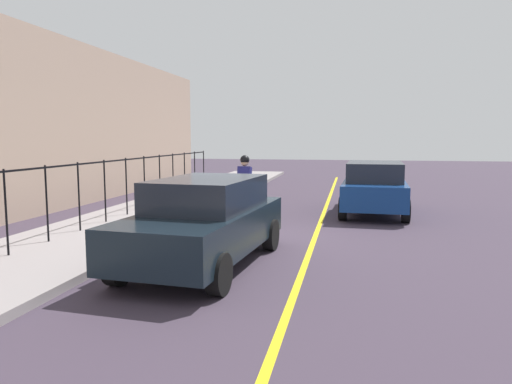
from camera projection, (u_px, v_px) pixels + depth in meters
The scene contains 8 objects.
ground_plane at pixel (240, 242), 10.73m from camera, with size 80.00×80.00×0.00m, color #3D3240.
lane_line_centre at pixel (312, 245), 10.42m from camera, with size 36.00×0.12×0.01m, color yellow.
sidewalk at pixel (101, 233), 11.38m from camera, with size 40.00×3.20×0.15m, color gray.
building_wall at pixel (17, 122), 13.72m from camera, with size 28.00×0.80×5.52m, color tan.
iron_fence at pixel (105, 179), 12.30m from camera, with size 16.94×0.04×1.60m.
cyclist_lead at pixel (245, 188), 13.48m from camera, with size 1.71×0.38×1.83m.
patrol_sedan at pixel (374, 187), 14.64m from camera, with size 4.47×2.08×1.58m.
parked_sedan_rear at pixel (205, 220), 8.71m from camera, with size 4.55×2.24×1.58m.
Camera 1 is at (-10.27, -2.39, 2.32)m, focal length 33.74 mm.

